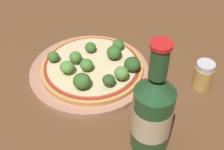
% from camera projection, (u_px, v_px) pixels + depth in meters
% --- Properties ---
extents(ground_plane, '(3.00, 3.00, 0.00)m').
position_uv_depth(ground_plane, '(93.00, 76.00, 0.69)').
color(ground_plane, brown).
extents(plate, '(0.26, 0.26, 0.01)m').
position_uv_depth(plate, '(88.00, 72.00, 0.69)').
color(plate, tan).
rests_on(plate, ground_plane).
extents(pizza, '(0.22, 0.22, 0.01)m').
position_uv_depth(pizza, '(92.00, 67.00, 0.68)').
color(pizza, tan).
rests_on(pizza, plate).
extents(broccoli_floret_0, '(0.03, 0.03, 0.02)m').
position_uv_depth(broccoli_floret_0, '(53.00, 57.00, 0.67)').
color(broccoli_floret_0, '#89A866').
rests_on(broccoli_floret_0, pizza).
extents(broccoli_floret_1, '(0.03, 0.03, 0.02)m').
position_uv_depth(broccoli_floret_1, '(118.00, 45.00, 0.71)').
color(broccoli_floret_1, '#89A866').
rests_on(broccoli_floret_1, pizza).
extents(broccoli_floret_2, '(0.04, 0.04, 0.03)m').
position_uv_depth(broccoli_floret_2, '(132.00, 64.00, 0.65)').
color(broccoli_floret_2, '#89A866').
rests_on(broccoli_floret_2, pizza).
extents(broccoli_floret_3, '(0.03, 0.03, 0.03)m').
position_uv_depth(broccoli_floret_3, '(86.00, 64.00, 0.65)').
color(broccoli_floret_3, '#89A866').
rests_on(broccoli_floret_3, pizza).
extents(broccoli_floret_4, '(0.03, 0.03, 0.03)m').
position_uv_depth(broccoli_floret_4, '(109.00, 80.00, 0.61)').
color(broccoli_floret_4, '#89A866').
rests_on(broccoli_floret_4, pizza).
extents(broccoli_floret_5, '(0.04, 0.04, 0.03)m').
position_uv_depth(broccoli_floret_5, '(82.00, 81.00, 0.61)').
color(broccoli_floret_5, '#89A866').
rests_on(broccoli_floret_5, pizza).
extents(broccoli_floret_6, '(0.02, 0.02, 0.02)m').
position_uv_depth(broccoli_floret_6, '(90.00, 47.00, 0.70)').
color(broccoli_floret_6, '#89A866').
rests_on(broccoli_floret_6, pizza).
extents(broccoli_floret_7, '(0.03, 0.03, 0.03)m').
position_uv_depth(broccoli_floret_7, '(75.00, 57.00, 0.67)').
color(broccoli_floret_7, '#89A866').
rests_on(broccoli_floret_7, pizza).
extents(broccoli_floret_8, '(0.03, 0.03, 0.03)m').
position_uv_depth(broccoli_floret_8, '(114.00, 52.00, 0.68)').
color(broccoli_floret_8, '#89A866').
rests_on(broccoli_floret_8, pizza).
extents(broccoli_floret_9, '(0.03, 0.03, 0.03)m').
position_uv_depth(broccoli_floret_9, '(67.00, 67.00, 0.64)').
color(broccoli_floret_9, '#89A866').
rests_on(broccoli_floret_9, pizza).
extents(broccoli_floret_10, '(0.03, 0.03, 0.03)m').
position_uv_depth(broccoli_floret_10, '(121.00, 73.00, 0.63)').
color(broccoli_floret_10, '#89A866').
rests_on(broccoli_floret_10, pizza).
extents(beer_bottle, '(0.07, 0.07, 0.22)m').
position_uv_depth(beer_bottle, '(153.00, 112.00, 0.50)').
color(beer_bottle, '#234C28').
rests_on(beer_bottle, ground_plane).
extents(pepper_shaker, '(0.04, 0.04, 0.06)m').
position_uv_depth(pepper_shaker, '(203.00, 75.00, 0.64)').
color(pepper_shaker, tan).
rests_on(pepper_shaker, ground_plane).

